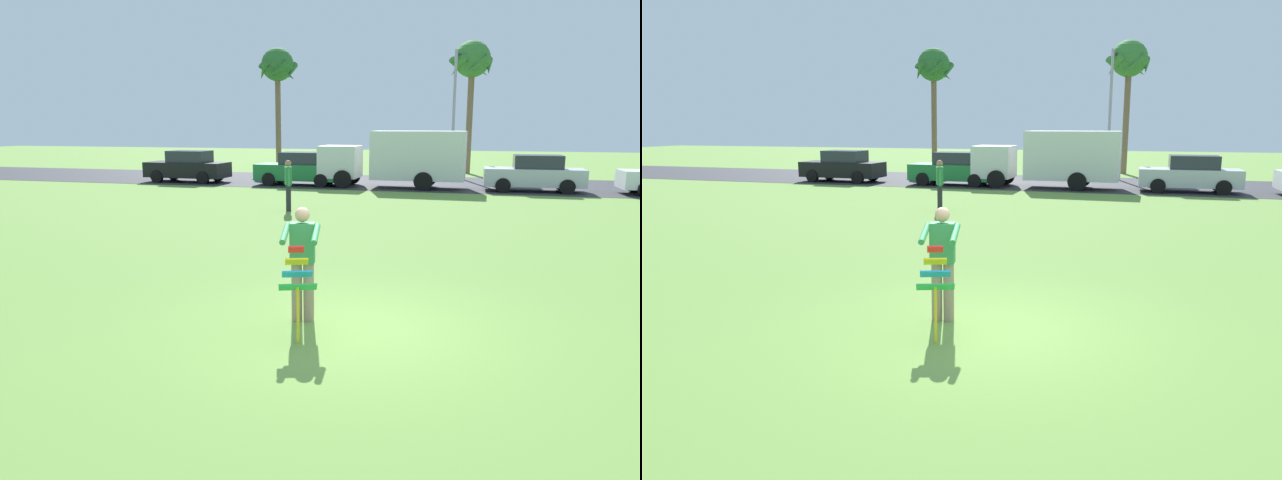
# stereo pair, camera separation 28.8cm
# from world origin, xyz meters

# --- Properties ---
(ground_plane) EXTENTS (120.00, 120.00, 0.00)m
(ground_plane) POSITION_xyz_m (0.00, 0.00, 0.00)
(ground_plane) COLOR olive
(road_strip) EXTENTS (120.00, 8.00, 0.01)m
(road_strip) POSITION_xyz_m (0.00, 21.66, 0.01)
(road_strip) COLOR #2D2D33
(road_strip) RESTS_ON ground
(person_kite_flyer) EXTENTS (0.62, 0.72, 1.73)m
(person_kite_flyer) POSITION_xyz_m (-0.79, 0.15, 0.95)
(person_kite_flyer) COLOR gray
(person_kite_flyer) RESTS_ON ground
(kite_held) EXTENTS (0.56, 0.72, 1.25)m
(kite_held) POSITION_xyz_m (-0.65, -0.57, 0.86)
(kite_held) COLOR red
(kite_held) RESTS_ON ground
(parked_car_black) EXTENTS (4.26, 1.95, 1.60)m
(parked_car_black) POSITION_xyz_m (-12.66, 19.26, 0.77)
(parked_car_black) COLOR black
(parked_car_black) RESTS_ON ground
(parked_car_green) EXTENTS (4.23, 1.89, 1.60)m
(parked_car_green) POSITION_xyz_m (-6.64, 19.26, 0.77)
(parked_car_green) COLOR #1E7238
(parked_car_green) RESTS_ON ground
(parked_truck_white_box) EXTENTS (6.74, 2.21, 2.62)m
(parked_truck_white_box) POSITION_xyz_m (-1.79, 19.26, 1.41)
(parked_truck_white_box) COLOR silver
(parked_truck_white_box) RESTS_ON ground
(parked_car_silver) EXTENTS (4.22, 1.87, 1.60)m
(parked_car_silver) POSITION_xyz_m (4.11, 19.26, 0.77)
(parked_car_silver) COLOR silver
(parked_car_silver) RESTS_ON ground
(palm_tree_left_near) EXTENTS (2.58, 2.71, 7.75)m
(palm_tree_left_near) POSITION_xyz_m (-11.09, 28.96, 6.39)
(palm_tree_left_near) COLOR brown
(palm_tree_left_near) RESTS_ON ground
(palm_tree_right_near) EXTENTS (2.58, 2.71, 7.72)m
(palm_tree_right_near) POSITION_xyz_m (1.09, 28.57, 6.36)
(palm_tree_right_near) COLOR brown
(palm_tree_right_near) RESTS_ON ground
(streetlight_pole) EXTENTS (0.24, 1.65, 7.00)m
(streetlight_pole) POSITION_xyz_m (0.24, 26.68, 4.00)
(streetlight_pole) COLOR #9E9EA3
(streetlight_pole) RESTS_ON ground
(person_walker_near) EXTENTS (0.34, 0.53, 1.73)m
(person_walker_near) POSITION_xyz_m (-4.53, 10.92, 0.93)
(person_walker_near) COLOR #26262B
(person_walker_near) RESTS_ON ground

